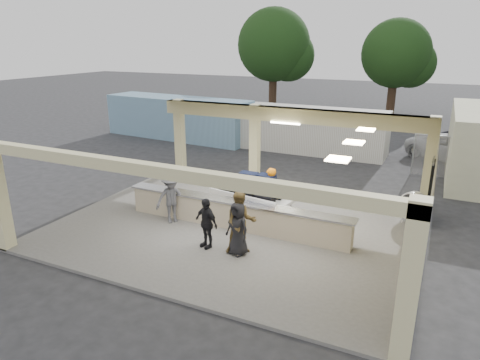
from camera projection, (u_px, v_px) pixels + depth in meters
The scene contains 16 objects.
ground at pixel (240, 224), 15.18m from camera, with size 120.00×120.00×0.00m, color #262729.
pavilion at pixel (254, 184), 15.24m from camera, with size 12.01×10.00×3.55m.
baggage_counter at pixel (234, 214), 14.56m from camera, with size 8.20×0.58×0.98m.
luggage_cart at pixel (253, 193), 15.51m from camera, with size 2.96×2.08×1.60m.
drum_fan at pixel (414, 206), 15.02m from camera, with size 1.00×0.82×1.10m.
baggage_handler at pixel (270, 193), 15.30m from camera, with size 0.68×0.37×1.86m, color orange.
passenger_a at pixel (241, 223), 12.71m from camera, with size 0.94×0.41×1.93m, color brown.
passenger_b at pixel (206, 223), 13.10m from camera, with size 0.94×0.34×1.60m, color black.
passenger_c at pixel (172, 198), 14.89m from camera, with size 1.15×0.40×1.78m, color #4C4C51.
passenger_d at pixel (238, 228), 12.66m from camera, with size 0.80×0.33×1.64m, color black.
car_white_a at pixel (455, 149), 22.92m from camera, with size 2.30×4.84×1.38m, color silver.
car_dark at pixel (469, 143), 24.32m from camera, with size 1.38×3.90×1.30m, color black.
container_white at pixel (286, 128), 25.43m from camera, with size 11.65×2.33×2.52m, color silver.
container_blue at pixel (178, 118), 28.35m from camera, with size 10.25×2.46×2.67m, color #7DAAC9.
tree_left at pixel (278, 48), 37.33m from camera, with size 6.60×6.30×9.00m.
tree_mid at pixel (400, 56), 35.21m from camera, with size 6.00×5.60×8.00m.
Camera 1 is at (5.90, -12.62, 6.23)m, focal length 32.00 mm.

